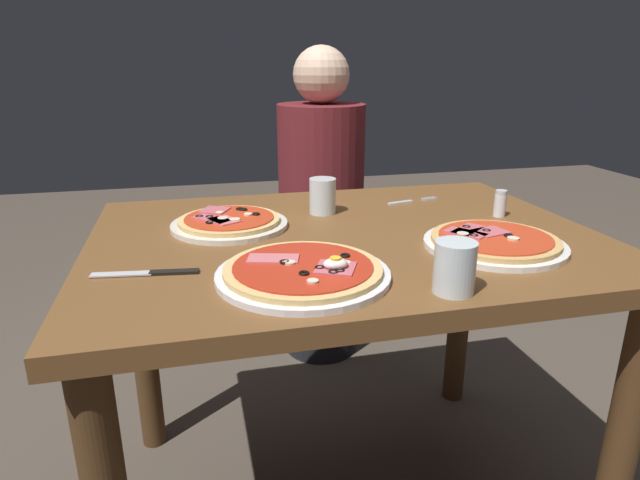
{
  "coord_description": "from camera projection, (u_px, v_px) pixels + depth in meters",
  "views": [
    {
      "loc": [
        -0.33,
        -1.11,
        1.13
      ],
      "look_at": [
        -0.09,
        -0.12,
        0.79
      ],
      "focal_mm": 30.15,
      "sensor_mm": 36.0,
      "label": 1
    }
  ],
  "objects": [
    {
      "name": "water_glass_far",
      "position": [
        323.0,
        198.0,
        1.37
      ],
      "size": [
        0.07,
        0.07,
        0.09
      ],
      "color": "silver",
      "rests_on": "dining_table"
    },
    {
      "name": "dining_table",
      "position": [
        345.0,
        283.0,
        1.26
      ],
      "size": [
        1.13,
        0.83,
        0.76
      ],
      "color": "brown",
      "rests_on": "ground"
    },
    {
      "name": "pizza_across_left",
      "position": [
        494.0,
        242.0,
        1.13
      ],
      "size": [
        0.29,
        0.29,
        0.03
      ],
      "color": "white",
      "rests_on": "dining_table"
    },
    {
      "name": "water_glass_near",
      "position": [
        454.0,
        271.0,
        0.9
      ],
      "size": [
        0.07,
        0.07,
        0.09
      ],
      "color": "silver",
      "rests_on": "dining_table"
    },
    {
      "name": "pizza_foreground",
      "position": [
        304.0,
        272.0,
        0.97
      ],
      "size": [
        0.32,
        0.32,
        0.05
      ],
      "color": "white",
      "rests_on": "dining_table"
    },
    {
      "name": "diner_person",
      "position": [
        321.0,
        217.0,
        2.05
      ],
      "size": [
        0.32,
        0.32,
        1.18
      ],
      "rotation": [
        0.0,
        0.0,
        3.14
      ],
      "color": "black",
      "rests_on": "ground"
    },
    {
      "name": "salt_shaker",
      "position": [
        500.0,
        203.0,
        1.35
      ],
      "size": [
        0.03,
        0.03,
        0.07
      ],
      "color": "white",
      "rests_on": "dining_table"
    },
    {
      "name": "knife",
      "position": [
        153.0,
        273.0,
        0.99
      ],
      "size": [
        0.2,
        0.04,
        0.01
      ],
      "color": "silver",
      "rests_on": "dining_table"
    },
    {
      "name": "pizza_across_right",
      "position": [
        229.0,
        222.0,
        1.26
      ],
      "size": [
        0.27,
        0.27,
        0.03
      ],
      "color": "silver",
      "rests_on": "dining_table"
    },
    {
      "name": "fork",
      "position": [
        409.0,
        201.0,
        1.49
      ],
      "size": [
        0.16,
        0.05,
        0.0
      ],
      "color": "silver",
      "rests_on": "dining_table"
    }
  ]
}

